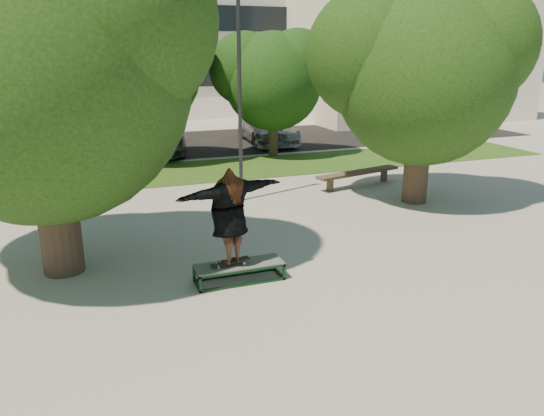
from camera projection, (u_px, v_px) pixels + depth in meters
name	position (u px, v px, depth m)	size (l,w,h in m)	color
ground	(265.00, 262.00, 11.84)	(120.00, 120.00, 0.00)	#9D9690
grass_strip	(207.00, 171.00, 20.70)	(30.00, 4.00, 0.02)	#1B4313
asphalt_strip	(156.00, 145.00, 26.20)	(40.00, 8.00, 0.01)	black
tree_left	(34.00, 56.00, 10.11)	(6.96, 5.95, 7.12)	#38281E
tree_right	(420.00, 66.00, 15.41)	(6.24, 5.33, 6.51)	#38281E
bg_tree_mid	(138.00, 63.00, 21.17)	(5.76, 4.92, 6.24)	#38281E
bg_tree_right	(271.00, 75.00, 22.70)	(5.04, 4.31, 5.43)	#38281E
lamppost	(240.00, 98.00, 15.76)	(0.25, 0.15, 6.11)	#2D2D30
side_building	(403.00, 58.00, 36.46)	(15.00, 10.00, 8.00)	silver
grind_box	(239.00, 272.00, 10.80)	(1.80, 0.60, 0.38)	#103219
skater_rig	(229.00, 216.00, 10.39)	(2.46, 1.32, 2.01)	white
bench	(358.00, 174.00, 18.28)	(3.43, 1.23, 0.52)	brown
car_silver_a	(80.00, 138.00, 24.27)	(1.58, 3.94, 1.34)	silver
car_dark	(55.00, 136.00, 24.17)	(1.60, 4.60, 1.52)	black
car_grey	(151.00, 136.00, 23.93)	(2.65, 5.74, 1.60)	#535257
car_silver_b	(267.00, 127.00, 26.84)	(2.24, 5.51, 1.60)	#9F9FA3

